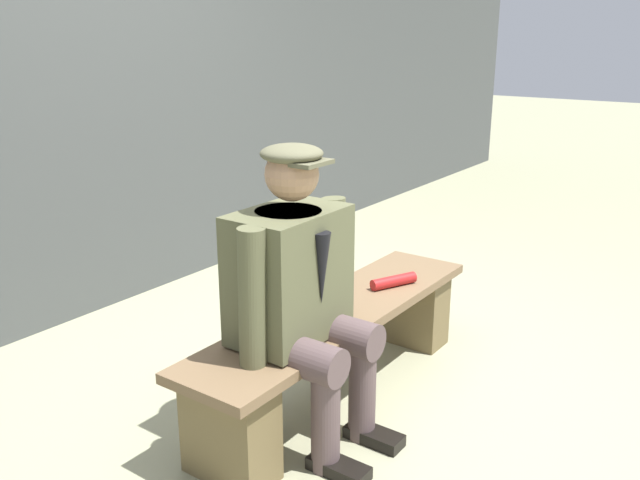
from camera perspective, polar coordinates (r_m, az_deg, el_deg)
ground_plane at (r=3.16m, az=1.49°, el=-12.97°), size 30.00×30.00×0.00m
bench at (r=3.03m, az=1.53°, el=-8.55°), size 1.72×0.40×0.43m
seated_man at (r=2.59m, az=-1.71°, el=-3.93°), size 0.63×0.59×1.20m
rolled_magazine at (r=3.23m, az=6.23°, el=-3.47°), size 0.24×0.15×0.05m
stadium_wall at (r=4.08m, az=-20.51°, el=8.88°), size 12.00×0.24×2.14m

